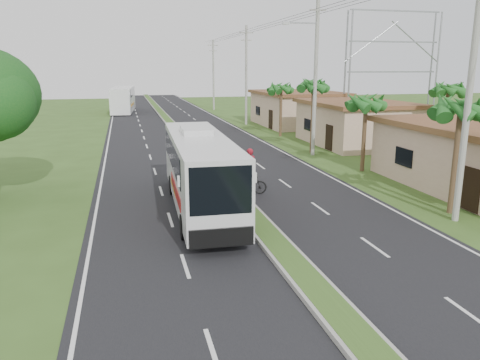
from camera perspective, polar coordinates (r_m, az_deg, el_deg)
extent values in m
plane|color=#35511E|center=(16.70, 5.45, -9.27)|extent=(180.00, 180.00, 0.00)
cube|color=black|center=(35.48, -5.23, 3.04)|extent=(14.00, 160.00, 0.02)
cube|color=gray|center=(35.47, -5.24, 3.18)|extent=(1.20, 160.00, 0.17)
cube|color=#35511E|center=(35.45, -5.24, 3.32)|extent=(0.95, 160.00, 0.02)
cube|color=silver|center=(35.13, -16.10, 2.44)|extent=(0.12, 160.00, 0.01)
cube|color=silver|center=(37.06, 5.08, 3.48)|extent=(0.12, 160.00, 0.01)
cube|color=tan|center=(41.52, 13.86, 6.56)|extent=(7.00, 10.00, 3.35)
cube|color=brown|center=(41.34, 14.00, 9.09)|extent=(7.60, 10.60, 0.32)
cube|color=tan|center=(54.23, 6.98, 8.50)|extent=(8.00, 11.00, 3.50)
cube|color=brown|center=(54.10, 7.04, 10.51)|extent=(8.60, 11.60, 0.32)
cylinder|color=#473321|center=(22.88, 24.78, 2.33)|extent=(0.26, 0.26, 5.00)
cylinder|color=#473321|center=(30.54, 14.89, 5.28)|extent=(0.26, 0.26, 4.60)
cylinder|color=#473321|center=(36.50, 8.82, 7.50)|extent=(0.26, 0.26, 5.40)
cylinder|color=#473321|center=(45.09, 4.99, 8.36)|extent=(0.26, 0.26, 4.80)
cylinder|color=#473321|center=(37.42, 23.72, 6.51)|extent=(0.26, 0.26, 5.20)
cylinder|color=gray|center=(21.46, 26.18, 9.63)|extent=(0.28, 0.28, 11.00)
cylinder|color=gray|center=(35.27, 9.20, 12.66)|extent=(0.28, 0.28, 12.00)
cube|color=gray|center=(35.48, 9.48, 19.77)|extent=(1.20, 0.10, 0.10)
cube|color=gray|center=(34.95, 7.51, 18.45)|extent=(2.40, 0.10, 0.10)
cylinder|color=gray|center=(54.26, 0.76, 12.56)|extent=(0.28, 0.28, 11.00)
cube|color=gray|center=(54.38, 0.78, 17.52)|extent=(1.60, 0.12, 0.12)
cube|color=gray|center=(54.33, 0.77, 16.68)|extent=(1.20, 0.10, 0.10)
cylinder|color=gray|center=(73.79, -3.26, 12.62)|extent=(0.28, 0.28, 10.50)
cube|color=gray|center=(73.85, -3.31, 16.07)|extent=(1.60, 0.12, 0.12)
cube|color=gray|center=(73.82, -3.30, 15.45)|extent=(1.20, 0.10, 0.10)
cylinder|color=gray|center=(49.28, 13.22, 12.69)|extent=(0.18, 0.18, 12.00)
cylinder|color=gray|center=(54.52, 22.85, 12.06)|extent=(0.18, 0.18, 12.00)
cylinder|color=gray|center=(50.18, 12.69, 12.73)|extent=(0.18, 0.18, 12.00)
cylinder|color=gray|center=(55.33, 22.22, 12.12)|extent=(0.18, 0.18, 12.00)
cube|color=gray|center=(52.15, 17.99, 12.43)|extent=(10.00, 0.14, 0.14)
cube|color=gray|center=(52.21, 18.23, 15.71)|extent=(10.00, 0.14, 0.14)
cube|color=gray|center=(52.44, 18.49, 18.98)|extent=(10.00, 0.14, 0.14)
cube|color=silver|center=(21.39, -4.93, 1.30)|extent=(2.77, 11.56, 3.02)
cube|color=black|center=(21.82, -5.15, 3.32)|extent=(2.75, 9.27, 1.21)
cube|color=black|center=(15.80, -2.39, -1.27)|extent=(2.16, 0.21, 1.69)
cube|color=#A5100D|center=(20.42, -4.49, -1.02)|extent=(2.61, 5.06, 0.53)
cube|color=orange|center=(21.86, -4.98, -0.70)|extent=(2.54, 2.95, 0.24)
cube|color=silver|center=(22.23, -5.39, 6.06)|extent=(1.42, 2.34, 0.27)
cylinder|color=black|center=(18.18, -6.80, -5.69)|extent=(0.34, 1.01, 1.00)
cylinder|color=black|center=(18.48, -0.07, -5.27)|extent=(0.34, 1.01, 1.00)
cylinder|color=black|center=(24.59, -8.26, -0.61)|extent=(0.34, 1.01, 1.00)
cylinder|color=black|center=(24.81, -3.27, -0.36)|extent=(0.34, 1.01, 1.00)
cube|color=white|center=(71.55, -14.05, 9.52)|extent=(3.69, 12.58, 3.45)
cube|color=black|center=(72.02, -14.07, 10.37)|extent=(3.48, 9.36, 1.17)
cube|color=orange|center=(70.52, -14.09, 8.93)|extent=(3.22, 6.13, 0.38)
cylinder|color=black|center=(66.67, -15.35, 7.99)|extent=(0.41, 1.06, 1.04)
cylinder|color=black|center=(66.47, -13.30, 8.09)|extent=(0.41, 1.06, 1.04)
cylinder|color=black|center=(76.30, -14.62, 8.68)|extent=(0.41, 1.06, 1.04)
cylinder|color=black|center=(76.12, -12.82, 8.77)|extent=(0.41, 1.06, 1.04)
imported|color=black|center=(24.31, 1.15, -0.52)|extent=(1.88, 0.82, 1.09)
imported|color=maroon|center=(24.10, 1.16, 1.68)|extent=(0.76, 0.57, 1.90)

